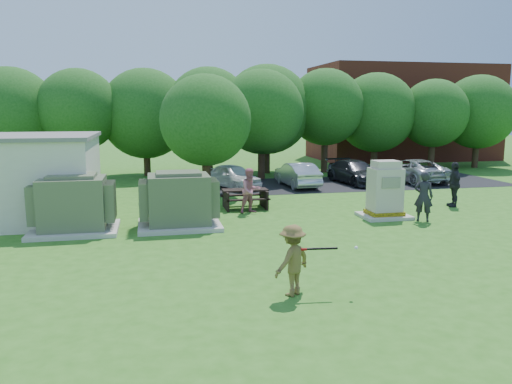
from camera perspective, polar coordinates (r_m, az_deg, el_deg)
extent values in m
plane|color=#2D6619|center=(14.92, 3.22, -7.41)|extent=(120.00, 120.00, 0.00)
cube|color=maroon|center=(46.22, 16.30, 8.68)|extent=(15.00, 8.00, 8.00)
cube|color=#232326|center=(29.64, 9.46, 0.94)|extent=(20.00, 6.00, 0.01)
cube|color=beige|center=(18.96, -19.98, -4.08)|extent=(3.00, 2.40, 0.15)
cube|color=#586145|center=(18.76, -20.15, -1.19)|extent=(2.20, 1.80, 1.80)
cube|color=#586145|center=(18.62, -20.32, 1.72)|extent=(1.60, 1.30, 0.12)
cube|color=#586145|center=(18.98, -23.95, -1.23)|extent=(0.32, 1.50, 1.35)
cube|color=#586145|center=(18.62, -16.29, -0.99)|extent=(0.32, 1.50, 1.35)
cube|color=beige|center=(18.78, -8.72, -3.73)|extent=(3.00, 2.40, 0.15)
cube|color=#525C40|center=(18.59, -8.80, -0.81)|extent=(2.20, 1.80, 1.80)
cube|color=#525C40|center=(18.44, -8.87, 2.13)|extent=(1.60, 1.30, 0.12)
cube|color=#525C40|center=(18.56, -12.72, -0.87)|extent=(0.32, 1.50, 1.35)
cube|color=#525C40|center=(18.69, -4.91, -0.59)|extent=(0.32, 1.50, 1.35)
cube|color=beige|center=(20.83, 14.41, -2.65)|extent=(1.89, 1.55, 0.13)
cube|color=yellow|center=(20.80, 14.43, -2.27)|extent=(1.33, 1.08, 0.15)
cube|color=beige|center=(20.63, 14.53, 0.28)|extent=(1.20, 0.95, 1.72)
cube|color=beige|center=(20.50, 14.65, 3.07)|extent=(0.99, 0.77, 0.30)
cube|color=gray|center=(20.14, 15.20, 1.02)|extent=(0.77, 0.03, 0.43)
cube|color=black|center=(21.92, -1.27, 0.23)|extent=(1.98, 0.77, 0.07)
cube|color=black|center=(22.56, -1.55, -0.35)|extent=(1.98, 0.27, 0.05)
cube|color=black|center=(21.39, -0.97, -0.89)|extent=(1.98, 0.27, 0.05)
cube|color=black|center=(21.85, -3.48, -0.89)|extent=(0.09, 1.48, 0.81)
cube|color=black|center=(22.17, 0.91, -0.73)|extent=(0.09, 1.48, 0.81)
imported|color=brown|center=(11.76, 4.18, -7.78)|extent=(1.25, 1.14, 1.69)
imported|color=#232127|center=(20.38, 18.60, -0.49)|extent=(0.85, 0.78, 1.96)
imported|color=#C06578|center=(20.91, -0.63, 0.15)|extent=(1.09, 0.96, 1.89)
imported|color=#25242A|center=(23.96, 21.70, 0.82)|extent=(0.77, 1.26, 2.01)
imported|color=white|center=(27.64, -2.63, 1.83)|extent=(3.00, 4.19, 1.33)
imported|color=#BABABF|center=(28.22, 4.72, 2.00)|extent=(1.71, 4.21, 1.36)
imported|color=black|center=(29.84, 11.28, 2.25)|extent=(2.42, 4.85, 1.35)
imported|color=#ADADB2|center=(31.45, 17.44, 2.38)|extent=(2.72, 5.15, 1.38)
cylinder|color=black|center=(11.80, 7.29, -6.44)|extent=(0.85, 0.15, 0.06)
cylinder|color=maroon|center=(11.69, 5.28, -6.56)|extent=(0.23, 0.09, 0.06)
sphere|color=white|center=(11.99, 11.37, -6.28)|extent=(0.09, 0.09, 0.09)
cylinder|color=#47301E|center=(34.32, -25.85, 3.28)|extent=(0.44, 0.44, 2.40)
sphere|color=#235B1C|center=(34.18, -26.20, 8.08)|extent=(5.60, 5.60, 5.60)
cylinder|color=#47301E|center=(32.97, -19.35, 3.83)|extent=(0.44, 0.44, 2.80)
sphere|color=#235B1C|center=(32.84, -19.63, 8.87)|extent=(5.00, 5.00, 5.00)
cylinder|color=#47301E|center=(33.52, -12.35, 3.80)|extent=(0.44, 0.44, 2.30)
sphere|color=#235B1C|center=(33.37, -12.53, 8.74)|extent=(5.80, 5.80, 5.80)
cylinder|color=#47301E|center=(32.83, -5.35, 4.21)|extent=(0.44, 0.44, 2.70)
sphere|color=#235B1C|center=(32.69, -5.44, 9.40)|extent=(5.40, 5.40, 5.40)
cylinder|color=#47301E|center=(34.11, 1.24, 4.28)|extent=(0.44, 0.44, 2.50)
sphere|color=#235B1C|center=(33.97, 1.25, 9.41)|extent=(6.00, 6.00, 6.00)
cylinder|color=#47301E|center=(34.85, 7.83, 4.63)|extent=(0.44, 0.44, 2.90)
sphere|color=#235B1C|center=(34.73, 7.94, 9.59)|extent=(5.20, 5.20, 5.20)
cylinder|color=#47301E|center=(36.95, 13.36, 4.35)|extent=(0.44, 0.44, 2.40)
sphere|color=#235B1C|center=(36.82, 13.54, 8.81)|extent=(5.60, 5.60, 5.60)
cylinder|color=#47301E|center=(38.05, 19.42, 4.36)|extent=(0.44, 0.44, 2.60)
sphere|color=#235B1C|center=(37.93, 19.65, 8.48)|extent=(4.80, 4.80, 4.80)
cylinder|color=#47301E|center=(40.77, 23.80, 4.33)|extent=(0.44, 0.44, 2.50)
sphere|color=#235B1C|center=(40.65, 24.07, 8.35)|extent=(5.40, 5.40, 5.40)
cylinder|color=#47301E|center=(25.61, -5.69, 2.40)|extent=(0.44, 0.44, 2.40)
sphere|color=#235B1C|center=(25.43, -5.78, 8.18)|extent=(4.60, 4.60, 4.60)
cylinder|color=#47301E|center=(31.17, 0.62, 3.88)|extent=(0.44, 0.44, 2.60)
sphere|color=#235B1C|center=(31.02, 0.63, 9.15)|extent=(5.20, 5.20, 5.20)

